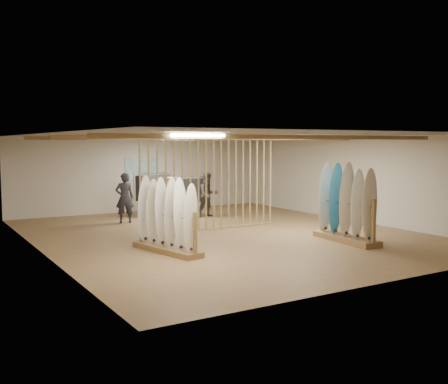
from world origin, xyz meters
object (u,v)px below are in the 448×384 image
clothing_rack_a (153,187)px  rack_left (167,227)px  shopper_a (125,195)px  clothing_rack_b (185,190)px  shopper_b (208,192)px  rack_right (346,216)px

clothing_rack_a → rack_left: bearing=-133.0°
clothing_rack_a → shopper_a: (-1.44, -1.04, -0.09)m
clothing_rack_b → shopper_b: bearing=-19.6°
rack_right → clothing_rack_a: rack_right is taller
clothing_rack_a → shopper_b: bearing=-61.2°
rack_left → shopper_b: shopper_b is taller
rack_right → clothing_rack_a: 7.52m
clothing_rack_a → clothing_rack_b: clothing_rack_a is taller
rack_left → shopper_b: size_ratio=1.27×
rack_right → shopper_b: rack_right is taller
clothing_rack_a → rack_right: bearing=-94.0°
clothing_rack_b → shopper_a: (-2.27, -0.19, -0.02)m
rack_left → shopper_a: (0.78, 4.88, 0.32)m
rack_left → rack_right: rack_right is taller
shopper_b → rack_left: bearing=-126.4°
shopper_b → shopper_a: bearing=178.6°
rack_left → clothing_rack_b: size_ratio=1.55×
rack_left → shopper_a: size_ratio=1.22×
clothing_rack_a → clothing_rack_b: bearing=-67.9°
clothing_rack_b → shopper_b: shopper_b is taller
rack_left → shopper_b: (3.77, 4.68, 0.28)m
rack_left → shopper_a: bearing=69.0°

